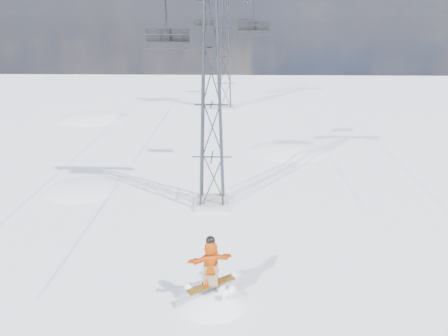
{
  "coord_description": "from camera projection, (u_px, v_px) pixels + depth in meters",
  "views": [
    {
      "loc": [
        2.08,
        -13.52,
        9.84
      ],
      "look_at": [
        1.54,
        4.31,
        3.46
      ],
      "focal_mm": 35.0,
      "sensor_mm": 36.0,
      "label": 1
    }
  ],
  "objects": [
    {
      "name": "lift_chair_far",
      "position": [
        204.0,
        24.0,
        44.45
      ],
      "size": [
        2.1,
        0.6,
        2.61
      ],
      "color": "black",
      "rests_on": "ground"
    },
    {
      "name": "lift_chair_mid",
      "position": [
        254.0,
        27.0,
        25.42
      ],
      "size": [
        1.85,
        0.53,
        2.3
      ],
      "color": "black",
      "rests_on": "ground"
    },
    {
      "name": "lift_chair_near",
      "position": [
        167.0,
        37.0,
        21.42
      ],
      "size": [
        2.19,
        0.63,
        2.71
      ],
      "color": "black",
      "rests_on": "ground"
    },
    {
      "name": "ground",
      "position": [
        179.0,
        295.0,
        16.09
      ],
      "size": [
        120.0,
        120.0,
        0.0
      ],
      "primitive_type": "plane",
      "color": "white",
      "rests_on": "ground"
    },
    {
      "name": "lift_chair_extra",
      "position": [
        246.0,
        22.0,
        50.11
      ],
      "size": [
        2.11,
        0.61,
        2.61
      ],
      "color": "black",
      "rests_on": "ground"
    },
    {
      "name": "snow_terrain",
      "position": [
        160.0,
        240.0,
        39.45
      ],
      "size": [
        39.0,
        37.0,
        22.0
      ],
      "color": "white",
      "rests_on": "ground"
    },
    {
      "name": "lift_tower_near",
      "position": [
        211.0,
        105.0,
        21.76
      ],
      "size": [
        5.2,
        1.8,
        11.43
      ],
      "color": "#999999",
      "rests_on": "ground"
    },
    {
      "name": "lift_tower_far",
      "position": [
        225.0,
        57.0,
        45.29
      ],
      "size": [
        5.2,
        1.8,
        11.43
      ],
      "color": "#999999",
      "rests_on": "ground"
    }
  ]
}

